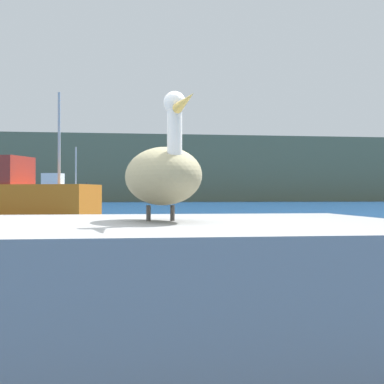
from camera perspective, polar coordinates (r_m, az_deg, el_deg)
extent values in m
plane|color=#194C93|center=(3.50, -12.02, -17.75)|extent=(260.00, 260.00, 0.00)
cube|color=#5B664C|center=(81.77, -7.81, 2.32)|extent=(140.00, 16.30, 9.39)
cube|color=gray|center=(3.55, -3.21, -10.21)|extent=(3.32, 2.61, 0.87)
ellipsoid|color=gray|center=(3.50, -3.21, 1.68)|extent=(0.60, 0.99, 0.38)
cylinder|color=white|center=(3.20, -1.87, 5.87)|extent=(0.09, 0.09, 0.33)
sphere|color=white|center=(3.23, -1.87, 9.52)|extent=(0.14, 0.14, 0.14)
cone|color=gold|center=(3.00, -0.74, 9.69)|extent=(0.11, 0.34, 0.09)
cylinder|color=#4C4742|center=(3.57, -2.10, -2.26)|extent=(0.03, 0.03, 0.11)
cylinder|color=#4C4742|center=(3.53, -4.67, -2.28)|extent=(0.03, 0.03, 0.11)
cube|color=white|center=(44.37, -14.12, -0.75)|extent=(5.22, 2.91, 1.28)
cube|color=silver|center=(44.54, -14.64, 1.01)|extent=(1.77, 1.60, 1.45)
cylinder|color=#B2B2B2|center=(43.87, -12.31, 2.40)|extent=(0.12, 0.12, 3.57)
cylinder|color=#3F382D|center=(43.53, -11.21, 0.54)|extent=(0.10, 0.10, 0.70)
cube|color=orange|center=(25.24, -18.57, -0.94)|extent=(7.89, 4.97, 1.47)
cylinder|color=#B2B2B2|center=(24.19, -14.01, 5.58)|extent=(0.12, 0.12, 4.05)
sphere|color=yellow|center=(11.95, 12.09, -3.88)|extent=(0.58, 0.58, 0.58)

